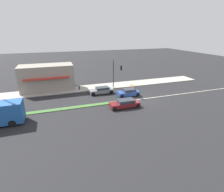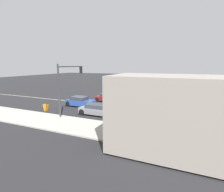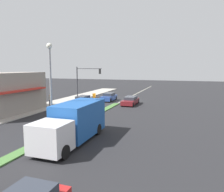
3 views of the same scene
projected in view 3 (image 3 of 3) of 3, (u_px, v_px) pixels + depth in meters
The scene contains 11 objects.
ground_plane at pixel (72, 127), 20.71m from camera, with size 160.00×160.00×0.00m, color #232326.
lane_marking_center at pixel (124, 100), 37.59m from camera, with size 0.16×60.00×0.01m, color beige.
building_corner_store at pixel (6, 93), 26.37m from camera, with size 5.06×9.99×4.86m.
traffic_signal_main at pixel (85, 78), 36.67m from camera, with size 4.59×0.34×5.60m.
street_lamp at pixel (50, 78), 17.16m from camera, with size 0.44×0.44×7.37m.
pedestrian at pixel (50, 100), 31.30m from camera, with size 0.34×0.34×1.63m.
warning_aframe_sign at pixel (94, 96), 40.37m from camera, with size 0.45×0.53×0.84m.
delivery_truck at pixel (74, 122), 16.49m from camera, with size 2.44×7.50×2.87m.
suv_grey at pixel (82, 100), 33.70m from camera, with size 1.72×4.35×1.24m.
sedan_maroon at pixel (130, 101), 33.02m from camera, with size 1.81×4.58×1.23m.
coupe_blue at pixel (109, 97), 36.80m from camera, with size 1.81×3.85×1.34m.
Camera 3 is at (-10.18, 35.82, 5.58)m, focal length 35.00 mm.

